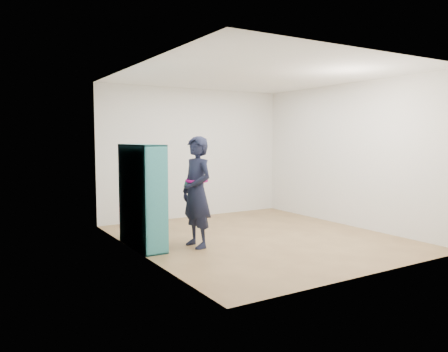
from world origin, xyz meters
TOP-DOWN VIEW (x-y plane):
  - floor at (0.00, 0.00)m, footprint 4.50×4.50m
  - ceiling at (0.00, 0.00)m, footprint 4.50×4.50m
  - wall_left at (-2.00, 0.00)m, footprint 0.02×4.50m
  - wall_right at (2.00, 0.00)m, footprint 0.02×4.50m
  - wall_back at (0.00, 2.25)m, footprint 4.00×0.02m
  - wall_front at (0.00, -2.25)m, footprint 4.00×0.02m
  - bookshelf at (-1.85, 0.40)m, footprint 0.33×1.14m
  - person at (-1.13, -0.01)m, footprint 0.45×0.63m
  - smartphone at (-1.29, 0.05)m, footprint 0.03×0.09m

SIDE VIEW (x-z plane):
  - floor at x=0.00m, z-range 0.00..0.00m
  - bookshelf at x=-1.85m, z-range -0.02..1.50m
  - person at x=-1.13m, z-range 0.00..1.64m
  - smartphone at x=-1.29m, z-range 0.87..0.99m
  - wall_left at x=-2.00m, z-range 0.00..2.60m
  - wall_right at x=2.00m, z-range 0.00..2.60m
  - wall_back at x=0.00m, z-range 0.00..2.60m
  - wall_front at x=0.00m, z-range 0.00..2.60m
  - ceiling at x=0.00m, z-range 2.60..2.60m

